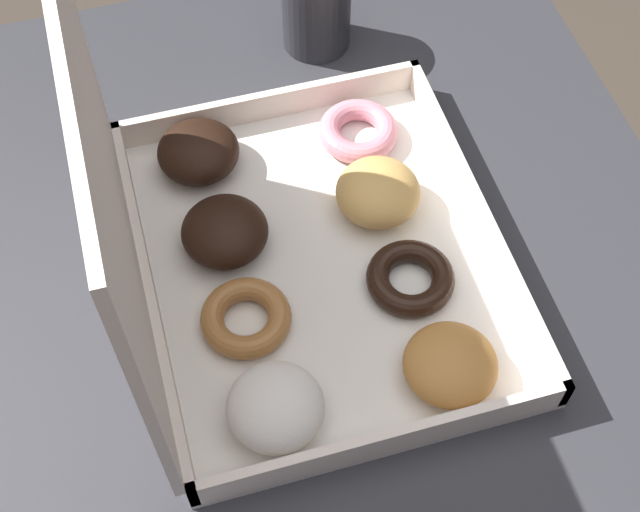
{
  "coord_description": "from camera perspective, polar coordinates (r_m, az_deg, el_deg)",
  "views": [
    {
      "loc": [
        -0.37,
        0.09,
        1.41
      ],
      "look_at": [
        0.05,
        -0.03,
        0.75
      ],
      "focal_mm": 50.0,
      "sensor_mm": 36.0,
      "label": 1
    }
  ],
  "objects": [
    {
      "name": "donut_box",
      "position": [
        0.76,
        -3.13,
        0.96
      ],
      "size": [
        0.38,
        0.32,
        0.33
      ],
      "color": "silver",
      "rests_on": "dining_table"
    },
    {
      "name": "coffee_mug",
      "position": [
        0.97,
        -0.24,
        15.64
      ],
      "size": [
        0.07,
        0.07,
        0.09
      ],
      "color": "#232328",
      "rests_on": "dining_table"
    },
    {
      "name": "dining_table",
      "position": [
        0.89,
        -1.08,
        -8.09
      ],
      "size": [
        0.91,
        0.76,
        0.73
      ],
      "color": "#2D2D33",
      "rests_on": "ground_plane"
    }
  ]
}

